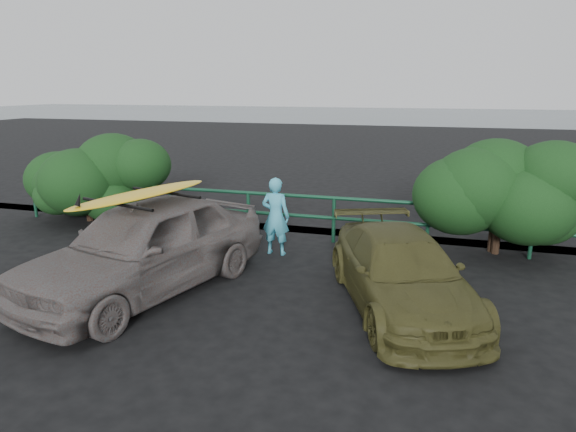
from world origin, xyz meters
name	(u,v)px	position (x,y,z in m)	size (l,w,h in m)	color
ground	(188,339)	(0.00, 0.00, 0.00)	(80.00, 80.00, 0.00)	black
ocean	(416,114)	(0.00, 60.00, 0.00)	(200.00, 200.00, 0.00)	slate
guardrail	(290,216)	(0.00, 5.00, 0.52)	(14.00, 0.08, 1.04)	#13432B
shrub_left	(114,182)	(-4.80, 5.40, 0.97)	(3.20, 2.40, 1.94)	#173D17
shrub_right	(531,202)	(5.00, 5.50, 1.07)	(3.20, 2.40, 2.14)	#173D17
sedan	(146,246)	(-1.43, 1.37, 0.79)	(1.87, 4.64, 1.58)	#655D5A
olive_vehicle	(401,272)	(2.69, 1.89, 0.58)	(1.63, 4.02, 1.17)	#47451F
man	(276,216)	(0.02, 3.87, 0.80)	(0.58, 0.38, 1.60)	#46B5D3
roof_rack	(142,198)	(-1.43, 1.37, 1.61)	(1.55, 1.09, 0.05)	black
surfboard	(142,194)	(-1.43, 1.37, 1.68)	(0.59, 2.85, 0.08)	yellow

